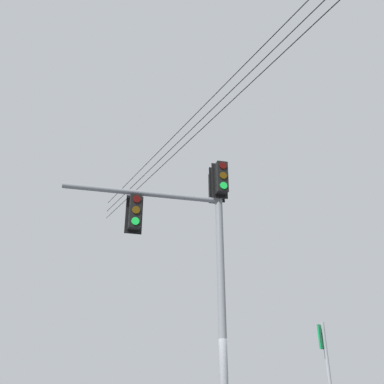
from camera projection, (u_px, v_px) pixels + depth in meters
The scene contains 3 objects.
signal_mast_assembly at pixel (198, 234), 10.53m from camera, with size 4.15×2.09×7.13m.
route_sign_primary at pixel (328, 377), 7.56m from camera, with size 0.37×0.16×2.66m.
overhead_wire_span at pixel (202, 119), 13.02m from camera, with size 1.83×17.96×1.02m.
Camera 1 is at (5.99, 7.68, 1.72)m, focal length 37.85 mm.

